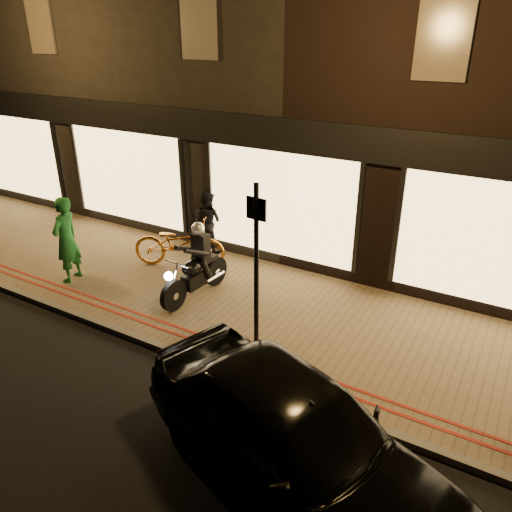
{
  "coord_description": "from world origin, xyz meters",
  "views": [
    {
      "loc": [
        4.85,
        -5.4,
        5.21
      ],
      "look_at": [
        0.37,
        2.28,
        1.1
      ],
      "focal_mm": 35.0,
      "sensor_mm": 36.0,
      "label": 1
    }
  ],
  "objects_px": {
    "motorcycle": "(196,269)",
    "sign_post": "(256,264)",
    "bicycle_gold": "(179,244)",
    "parked_car": "(295,434)",
    "person_green": "(66,240)"
  },
  "relations": [
    {
      "from": "bicycle_gold",
      "to": "parked_car",
      "type": "relative_size",
      "value": 0.47
    },
    {
      "from": "sign_post",
      "to": "bicycle_gold",
      "type": "height_order",
      "value": "sign_post"
    },
    {
      "from": "motorcycle",
      "to": "sign_post",
      "type": "distance_m",
      "value": 2.56
    },
    {
      "from": "motorcycle",
      "to": "sign_post",
      "type": "height_order",
      "value": "sign_post"
    },
    {
      "from": "sign_post",
      "to": "person_green",
      "type": "relative_size",
      "value": 1.59
    },
    {
      "from": "sign_post",
      "to": "person_green",
      "type": "height_order",
      "value": "sign_post"
    },
    {
      "from": "sign_post",
      "to": "parked_car",
      "type": "xyz_separation_m",
      "value": [
        1.69,
        -1.97,
        -1.04
      ]
    },
    {
      "from": "person_green",
      "to": "bicycle_gold",
      "type": "bearing_deg",
      "value": 126.26
    },
    {
      "from": "sign_post",
      "to": "bicycle_gold",
      "type": "xyz_separation_m",
      "value": [
        -3.25,
        2.07,
        -1.12
      ]
    },
    {
      "from": "motorcycle",
      "to": "sign_post",
      "type": "xyz_separation_m",
      "value": [
        2.05,
        -1.09,
        1.06
      ]
    },
    {
      "from": "bicycle_gold",
      "to": "parked_car",
      "type": "distance_m",
      "value": 6.38
    },
    {
      "from": "motorcycle",
      "to": "sign_post",
      "type": "bearing_deg",
      "value": -23.69
    },
    {
      "from": "sign_post",
      "to": "bicycle_gold",
      "type": "relative_size",
      "value": 1.42
    },
    {
      "from": "person_green",
      "to": "sign_post",
      "type": "bearing_deg",
      "value": 75.39
    },
    {
      "from": "sign_post",
      "to": "bicycle_gold",
      "type": "distance_m",
      "value": 4.01
    }
  ]
}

